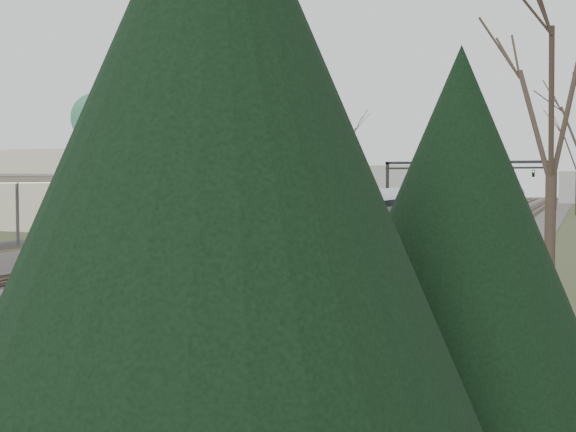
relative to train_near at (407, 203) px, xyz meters
name	(u,v)px	position (x,y,z in m)	size (l,w,h in m)	color
track_bed	(415,223)	(2.76, -8.95, -1.42)	(24.00, 160.00, 0.22)	#474442
platform	(225,228)	(-6.55, -26.45, -0.98)	(3.50, 69.00, 1.00)	#9E9B93
canopy	(191,178)	(-6.55, -30.97, 2.45)	(4.10, 50.00, 3.11)	slate
dome_building	(79,181)	(-19.21, -25.95, 2.24)	(10.00, 8.00, 10.30)	beige
signal_gantry	(468,170)	(2.79, 21.04, 3.43)	(21.00, 0.59, 6.08)	black
evergreen_clump	(312,261)	(14.42, -65.15, 1.79)	(5.90, 7.10, 6.50)	#2D231C
tree_west_far	(198,131)	(-14.50, -15.95, 6.54)	(5.50, 5.50, 11.33)	#2D231C
tree_east_near	(553,84)	(15.50, -48.95, 5.08)	(4.50, 4.50, 9.27)	#2D231C
train_near	(407,203)	(0.00, 0.00, 0.00)	(2.62, 90.21, 3.05)	#ACAFB6
train_far	(497,200)	(7.00, 14.59, 0.00)	(2.62, 45.21, 3.05)	#ACAFB6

